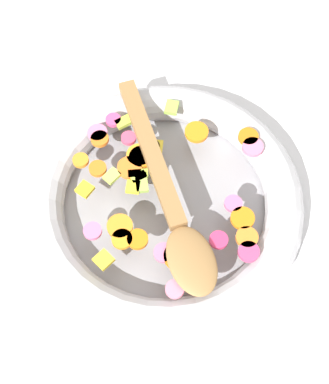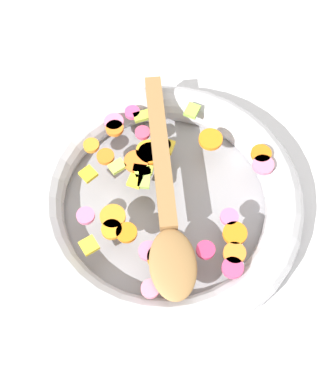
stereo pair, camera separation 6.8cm
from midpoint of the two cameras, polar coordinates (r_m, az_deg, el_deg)
The scene contains 4 objects.
ground_plane at distance 0.72m, azimuth -2.67°, elevation -2.06°, with size 4.00×4.00×0.00m, color silver.
skillet at distance 0.70m, azimuth -2.75°, elevation -1.30°, with size 0.36×0.36×0.05m.
chopped_vegetables at distance 0.68m, azimuth -3.38°, elevation 0.35°, with size 0.26×0.28×0.01m.
wooden_spoon at distance 0.66m, azimuth -2.31°, elevation -1.48°, with size 0.17×0.30×0.01m.
Camera 1 is at (-0.04, 0.31, 0.65)m, focal length 50.00 mm.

